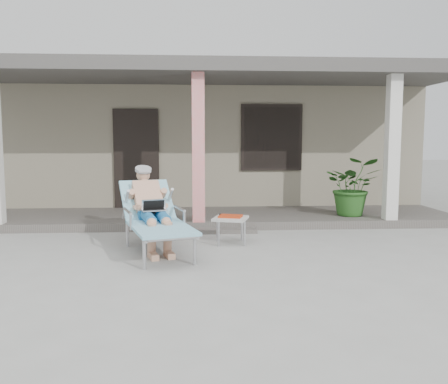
{
  "coord_description": "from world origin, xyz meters",
  "views": [
    {
      "loc": [
        -0.09,
        -6.22,
        1.61
      ],
      "look_at": [
        0.35,
        0.6,
        0.85
      ],
      "focal_mm": 38.0,
      "sensor_mm": 36.0,
      "label": 1
    }
  ],
  "objects": [
    {
      "name": "side_table",
      "position": [
        0.48,
        1.0,
        0.37
      ],
      "size": [
        0.61,
        0.61,
        0.44
      ],
      "rotation": [
        0.0,
        0.0,
        -0.29
      ],
      "color": "beige",
      "rests_on": "ground"
    },
    {
      "name": "ground",
      "position": [
        0.0,
        0.0,
        0.0
      ],
      "size": [
        60.0,
        60.0,
        0.0
      ],
      "primitive_type": "plane",
      "color": "#9E9E99",
      "rests_on": "ground"
    },
    {
      "name": "porch_overhang",
      "position": [
        0.0,
        2.95,
        2.79
      ],
      "size": [
        10.0,
        2.3,
        2.85
      ],
      "color": "silver",
      "rests_on": "porch_deck"
    },
    {
      "name": "house",
      "position": [
        0.0,
        6.5,
        1.67
      ],
      "size": [
        10.4,
        5.4,
        3.3
      ],
      "color": "gray",
      "rests_on": "ground"
    },
    {
      "name": "potted_palm",
      "position": [
        2.96,
        2.64,
        0.71
      ],
      "size": [
        1.21,
        1.12,
        1.12
      ],
      "primitive_type": "imported",
      "rotation": [
        0.0,
        0.0,
        -0.28
      ],
      "color": "#26591E",
      "rests_on": "porch_deck"
    },
    {
      "name": "porch_deck",
      "position": [
        0.0,
        3.0,
        0.07
      ],
      "size": [
        10.0,
        2.0,
        0.15
      ],
      "primitive_type": "cube",
      "color": "#605B56",
      "rests_on": "ground"
    },
    {
      "name": "porch_step",
      "position": [
        0.0,
        1.85,
        0.04
      ],
      "size": [
        2.0,
        0.3,
        0.07
      ],
      "primitive_type": "cube",
      "color": "#605B56",
      "rests_on": "ground"
    },
    {
      "name": "lounger",
      "position": [
        -0.67,
        0.6,
        0.8
      ],
      "size": [
        1.27,
        2.07,
        1.3
      ],
      "rotation": [
        0.0,
        0.0,
        0.29
      ],
      "color": "#B7B7BC",
      "rests_on": "ground"
    }
  ]
}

